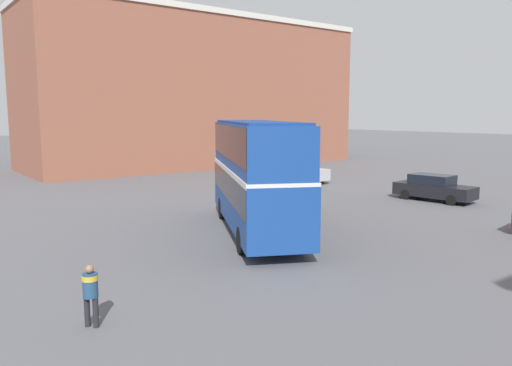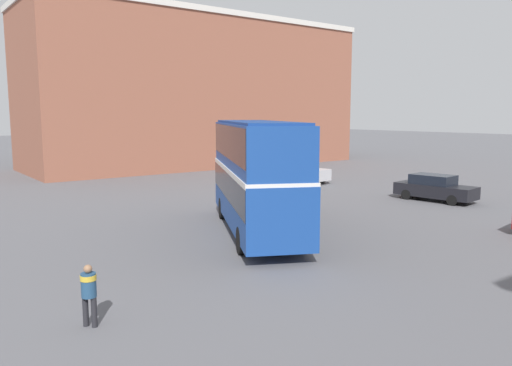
# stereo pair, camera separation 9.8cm
# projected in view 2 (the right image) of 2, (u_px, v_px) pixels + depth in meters

# --- Properties ---
(ground_plane) EXTENTS (240.00, 240.00, 0.00)m
(ground_plane) POSITION_uv_depth(u_px,v_px,m) (267.00, 244.00, 19.86)
(ground_plane) COLOR #5B5B60
(building_row_left) EXTENTS (11.66, 33.24, 14.59)m
(building_row_left) POSITION_uv_depth(u_px,v_px,m) (197.00, 93.00, 50.58)
(building_row_left) COLOR #935642
(building_row_left) RESTS_ON ground_plane
(double_decker_bus) EXTENTS (10.49, 6.93, 4.82)m
(double_decker_bus) POSITION_uv_depth(u_px,v_px,m) (256.00, 169.00, 21.43)
(double_decker_bus) COLOR #194293
(double_decker_bus) RESTS_ON ground_plane
(pedestrian_foreground) EXTENTS (0.54, 0.54, 1.54)m
(pedestrian_foreground) POSITION_uv_depth(u_px,v_px,m) (89.00, 289.00, 11.96)
(pedestrian_foreground) COLOR #232328
(pedestrian_foreground) RESTS_ON ground_plane
(parked_car_kerb_near) EXTENTS (4.55, 2.39, 1.58)m
(parked_car_kerb_near) POSITION_uv_depth(u_px,v_px,m) (301.00, 172.00, 37.76)
(parked_car_kerb_near) COLOR silver
(parked_car_kerb_near) RESTS_ON ground_plane
(parked_car_side_street) EXTENTS (4.79, 2.31, 1.56)m
(parked_car_side_street) POSITION_uv_depth(u_px,v_px,m) (435.00, 188.00, 29.66)
(parked_car_side_street) COLOR black
(parked_car_side_street) RESTS_ON ground_plane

